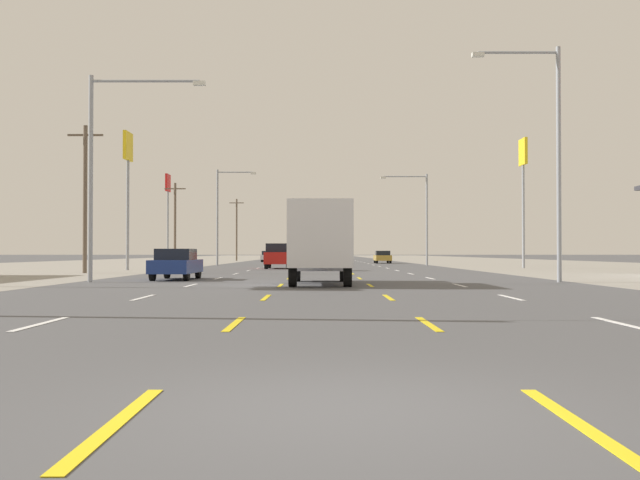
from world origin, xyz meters
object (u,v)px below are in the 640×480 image
(suv_inner_left_mid, at_px, (276,256))
(sedan_inner_left_far, at_px, (291,256))
(pole_sign_left_row_1, at_px, (126,166))
(streetlight_left_row_1, at_px, (219,210))
(sedan_far_left_near, at_px, (174,264))
(box_truck_center_turn_nearest, at_px, (318,239))
(sedan_far_left_farthest, at_px, (267,256))
(pole_sign_right_row_1, at_px, (521,171))
(hatchback_center_turn_farther, at_px, (319,256))
(pole_sign_left_row_2, at_px, (166,197))
(streetlight_left_row_0, at_px, (103,159))
(sedan_far_right_midfar, at_px, (380,257))
(streetlight_right_row_1, at_px, (419,211))
(streetlight_right_row_0, at_px, (548,147))
(sedan_far_left_distant_a, at_px, (278,255))

(suv_inner_left_mid, xyz_separation_m, sedan_inner_left_far, (-0.07, 34.04, -0.27))
(pole_sign_left_row_1, bearing_deg, streetlight_left_row_1, 75.74)
(sedan_far_left_near, height_order, streetlight_left_row_1, streetlight_left_row_1)
(box_truck_center_turn_nearest, xyz_separation_m, sedan_inner_left_far, (-3.39, 61.85, -1.08))
(suv_inner_left_mid, height_order, sedan_far_left_farthest, suv_inner_left_mid)
(sedan_inner_left_far, distance_m, pole_sign_right_row_1, 38.92)
(hatchback_center_turn_farther, bearing_deg, pole_sign_left_row_2, -144.14)
(suv_inner_left_mid, relative_size, sedan_inner_left_far, 1.09)
(sedan_far_left_near, relative_size, pole_sign_left_row_1, 0.45)
(sedan_far_left_farthest, xyz_separation_m, streetlight_left_row_0, (-2.58, -63.13, 4.60))
(suv_inner_left_mid, relative_size, streetlight_left_row_1, 0.53)
(suv_inner_left_mid, relative_size, sedan_far_right_midfar, 1.09)
(suv_inner_left_mid, bearing_deg, pole_sign_left_row_2, 120.18)
(streetlight_right_row_1, bearing_deg, sedan_far_left_farthest, 123.73)
(sedan_far_right_midfar, bearing_deg, sedan_far_left_farthest, 143.07)
(sedan_inner_left_far, height_order, pole_sign_left_row_1, pole_sign_left_row_1)
(pole_sign_right_row_1, xyz_separation_m, streetlight_right_row_0, (-6.58, -27.31, -2.04))
(sedan_far_left_distant_a, height_order, pole_sign_left_row_1, pole_sign_left_row_1)
(sedan_far_left_near, relative_size, streetlight_right_row_1, 0.51)
(pole_sign_left_row_2, height_order, streetlight_left_row_0, pole_sign_left_row_2)
(suv_inner_left_mid, bearing_deg, sedan_inner_left_far, 90.12)
(sedan_far_left_distant_a, bearing_deg, sedan_far_left_near, -89.88)
(sedan_far_right_midfar, bearing_deg, pole_sign_left_row_1, -123.91)
(sedan_far_right_midfar, bearing_deg, sedan_far_left_near, -105.86)
(box_truck_center_turn_nearest, height_order, streetlight_left_row_0, streetlight_left_row_0)
(hatchback_center_turn_farther, xyz_separation_m, streetlight_right_row_1, (9.76, -23.99, 4.47))
(sedan_inner_left_far, relative_size, sedan_far_left_distant_a, 1.00)
(sedan_far_left_near, xyz_separation_m, streetlight_right_row_0, (16.80, -2.93, 5.11))
(pole_sign_left_row_2, distance_m, streetlight_left_row_0, 50.46)
(hatchback_center_turn_farther, relative_size, pole_sign_right_row_1, 0.37)
(pole_sign_left_row_2, bearing_deg, streetlight_right_row_1, -23.07)
(box_truck_center_turn_nearest, height_order, suv_inner_left_mid, box_truck_center_turn_nearest)
(sedan_far_left_farthest, distance_m, streetlight_right_row_0, 65.52)
(suv_inner_left_mid, xyz_separation_m, streetlight_right_row_1, (13.14, 12.38, 4.22))
(sedan_far_left_farthest, bearing_deg, pole_sign_left_row_2, -128.04)
(sedan_inner_left_far, bearing_deg, streetlight_right_row_0, -77.42)
(sedan_far_left_farthest, height_order, pole_sign_right_row_1, pole_sign_right_row_1)
(hatchback_center_turn_farther, bearing_deg, streetlight_right_row_1, -67.85)
(sedan_inner_left_far, distance_m, sedan_far_left_distant_a, 32.91)
(pole_sign_right_row_1, height_order, streetlight_left_row_1, pole_sign_right_row_1)
(sedan_inner_left_far, height_order, streetlight_left_row_1, streetlight_left_row_1)
(box_truck_center_turn_nearest, xyz_separation_m, sedan_far_left_distant_a, (-7.00, 94.56, -1.08))
(streetlight_left_row_1, bearing_deg, pole_sign_left_row_2, 123.57)
(sedan_far_left_near, height_order, pole_sign_right_row_1, pole_sign_right_row_1)
(sedan_far_left_near, bearing_deg, streetlight_right_row_1, 64.80)
(streetlight_left_row_1, bearing_deg, streetlight_left_row_0, -89.67)
(streetlight_right_row_1, bearing_deg, sedan_far_left_distant_a, 107.19)
(streetlight_left_row_1, bearing_deg, sedan_inner_left_far, 74.08)
(sedan_far_right_midfar, relative_size, sedan_inner_left_far, 1.00)
(sedan_inner_left_far, bearing_deg, streetlight_left_row_1, -105.92)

